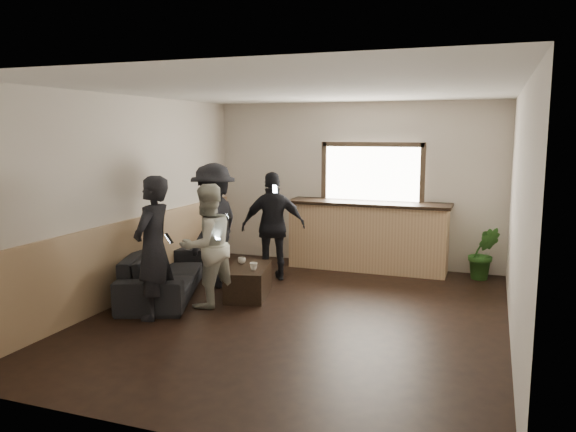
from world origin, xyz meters
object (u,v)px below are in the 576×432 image
at_px(coffee_table, 248,281).
at_px(potted_plant, 484,253).
at_px(bar_counter, 368,232).
at_px(person_b, 207,246).
at_px(person_a, 153,248).
at_px(cup_b, 254,266).
at_px(cup_a, 242,260).
at_px(sofa, 164,272).
at_px(person_c, 214,225).
at_px(person_d, 274,226).

xyz_separation_m(coffee_table, potted_plant, (3.10, 2.08, 0.21)).
distance_m(bar_counter, person_b, 3.14).
bearing_deg(bar_counter, person_a, -120.20).
bearing_deg(bar_counter, cup_b, -115.95).
bearing_deg(bar_counter, person_b, -120.11).
bearing_deg(cup_b, person_b, -136.42).
xyz_separation_m(coffee_table, cup_a, (-0.17, 0.16, 0.26)).
distance_m(sofa, person_a, 1.17).
bearing_deg(coffee_table, person_c, 155.71).
bearing_deg(person_c, coffee_table, 62.04).
height_order(coffee_table, person_b, person_b).
xyz_separation_m(potted_plant, person_a, (-3.81, -3.33, 0.47)).
relative_size(cup_a, person_c, 0.06).
relative_size(person_c, person_d, 1.09).
distance_m(cup_b, person_c, 1.05).
bearing_deg(person_b, person_c, -131.23).
height_order(bar_counter, coffee_table, bar_counter).
height_order(cup_a, potted_plant, potted_plant).
bearing_deg(person_b, bar_counter, 176.50).
relative_size(cup_a, person_d, 0.07).
bearing_deg(bar_counter, cup_a, -125.71).
distance_m(person_b, person_c, 0.98).
height_order(cup_a, person_c, person_c).
bearing_deg(person_a, person_d, 158.64).
relative_size(bar_counter, person_b, 1.65).
bearing_deg(coffee_table, person_b, -119.10).
bearing_deg(person_d, person_b, 49.94).
relative_size(bar_counter, cup_a, 23.98).
xyz_separation_m(potted_plant, person_d, (-3.09, -1.12, 0.42)).
xyz_separation_m(cup_a, person_b, (-0.16, -0.74, 0.35)).
height_order(sofa, person_c, person_c).
bearing_deg(person_a, person_c, 175.82).
distance_m(cup_a, person_a, 1.56).
bearing_deg(potted_plant, sofa, -150.60).
height_order(person_a, person_b, person_a).
relative_size(cup_a, potted_plant, 0.13).
relative_size(bar_counter, potted_plant, 3.20).
bearing_deg(potted_plant, person_a, -138.89).
bearing_deg(sofa, bar_counter, -65.28).
distance_m(bar_counter, potted_plant, 1.86).
xyz_separation_m(sofa, person_a, (0.45, -0.92, 0.57)).
distance_m(potted_plant, person_c, 4.21).
xyz_separation_m(potted_plant, person_b, (-3.42, -2.67, 0.40)).
bearing_deg(coffee_table, person_d, 89.75).
bearing_deg(person_b, person_a, -3.97).
xyz_separation_m(potted_plant, person_c, (-3.79, -1.77, 0.50)).
bearing_deg(cup_b, potted_plant, 36.93).
bearing_deg(cup_b, person_c, 151.66).
xyz_separation_m(bar_counter, person_a, (-1.96, -3.37, 0.25)).
bearing_deg(cup_a, bar_counter, 54.29).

